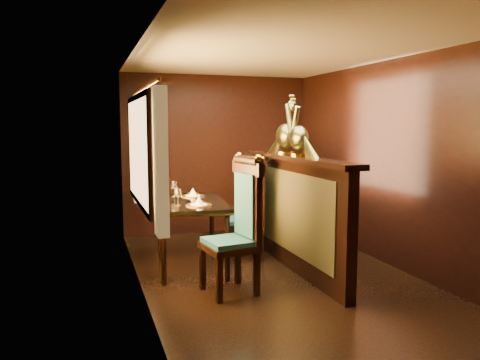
% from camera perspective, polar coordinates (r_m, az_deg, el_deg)
% --- Properties ---
extents(ground, '(5.00, 5.00, 0.00)m').
position_cam_1_polar(ground, '(5.42, 4.64, -11.81)').
color(ground, black).
rests_on(ground, ground).
extents(room_shell, '(3.04, 5.04, 2.52)m').
position_cam_1_polar(room_shell, '(5.12, 3.85, 5.17)').
color(room_shell, black).
rests_on(room_shell, ground).
extents(partition, '(0.26, 2.70, 1.36)m').
position_cam_1_polar(partition, '(5.63, 6.52, -3.62)').
color(partition, black).
rests_on(partition, ground).
extents(dining_table, '(1.00, 1.47, 1.01)m').
position_cam_1_polar(dining_table, '(5.67, -6.12, -3.27)').
color(dining_table, black).
rests_on(dining_table, ground).
extents(chair_left, '(0.59, 0.61, 1.43)m').
position_cam_1_polar(chair_left, '(4.82, 0.07, -4.95)').
color(chair_left, black).
rests_on(chair_left, ground).
extents(chair_right, '(0.56, 0.58, 1.34)m').
position_cam_1_polar(chair_right, '(6.01, 1.62, -3.07)').
color(chair_right, black).
rests_on(chair_right, ground).
extents(peacock_left, '(0.21, 0.57, 0.67)m').
position_cam_1_polar(peacock_left, '(5.44, 7.19, 6.43)').
color(peacock_left, '#194D33').
rests_on(peacock_left, partition).
extents(peacock_right, '(0.23, 0.60, 0.72)m').
position_cam_1_polar(peacock_right, '(5.79, 5.57, 6.68)').
color(peacock_right, '#194D33').
rests_on(peacock_right, partition).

